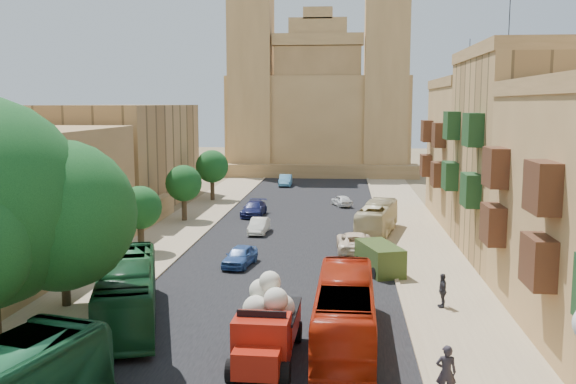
% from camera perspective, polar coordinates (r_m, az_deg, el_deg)
% --- Properties ---
extents(road_surface, '(14.00, 140.00, 0.01)m').
position_cam_1_polar(road_surface, '(49.43, 0.41, -3.96)').
color(road_surface, black).
rests_on(road_surface, ground).
extents(sidewalk_east, '(5.00, 140.00, 0.01)m').
position_cam_1_polar(sidewalk_east, '(49.58, 11.45, -4.08)').
color(sidewalk_east, '#9C8766').
rests_on(sidewalk_east, ground).
extents(sidewalk_west, '(5.00, 140.00, 0.01)m').
position_cam_1_polar(sidewalk_west, '(51.07, -10.29, -3.70)').
color(sidewalk_west, '#9C8766').
rests_on(sidewalk_west, ground).
extents(kerb_east, '(0.25, 140.00, 0.12)m').
position_cam_1_polar(kerb_east, '(49.35, 8.56, -4.00)').
color(kerb_east, '#9C8766').
rests_on(kerb_east, ground).
extents(kerb_west, '(0.25, 140.00, 0.12)m').
position_cam_1_polar(kerb_west, '(50.46, -7.55, -3.72)').
color(kerb_west, '#9C8766').
rests_on(kerb_west, ground).
extents(townhouse_c, '(9.00, 14.00, 17.40)m').
position_cam_1_polar(townhouse_c, '(44.97, 20.61, 3.25)').
color(townhouse_c, tan).
rests_on(townhouse_c, ground).
extents(townhouse_d, '(9.00, 14.00, 15.90)m').
position_cam_1_polar(townhouse_d, '(58.60, 16.94, 3.63)').
color(townhouse_d, '#A77F4B').
rests_on(townhouse_d, ground).
extents(west_wall, '(1.00, 40.00, 1.80)m').
position_cam_1_polar(west_wall, '(42.62, -17.81, -5.03)').
color(west_wall, '#A77F4B').
rests_on(west_wall, ground).
extents(west_building_mid, '(10.00, 22.00, 10.00)m').
position_cam_1_polar(west_building_mid, '(66.18, -14.30, 3.17)').
color(west_building_mid, tan).
rests_on(west_building_mid, ground).
extents(church, '(28.00, 22.50, 36.30)m').
position_cam_1_polar(church, '(96.91, 2.79, 7.49)').
color(church, '#A77F4B').
rests_on(church, ground).
extents(street_tree_a, '(3.28, 3.28, 5.04)m').
position_cam_1_polar(street_tree_a, '(33.96, -19.32, -4.06)').
color(street_tree_a, '#3B2D1D').
rests_on(street_tree_a, ground).
extents(street_tree_b, '(2.97, 2.97, 4.57)m').
position_cam_1_polar(street_tree_b, '(45.02, -13.02, -1.39)').
color(street_tree_b, '#3B2D1D').
rests_on(street_tree_b, ground).
extents(street_tree_c, '(3.16, 3.16, 4.86)m').
position_cam_1_polar(street_tree_c, '(56.40, -9.25, 0.75)').
color(street_tree_c, '#3B2D1D').
rests_on(street_tree_c, ground).
extents(street_tree_d, '(3.45, 3.45, 5.31)m').
position_cam_1_polar(street_tree_d, '(67.99, -6.76, 2.26)').
color(street_tree_d, '#3B2D1D').
rests_on(street_tree_d, ground).
extents(red_truck, '(2.46, 5.92, 3.42)m').
position_cam_1_polar(red_truck, '(25.82, -1.90, -11.66)').
color(red_truck, '#9E190C').
rests_on(red_truck, ground).
extents(olive_pickup, '(2.98, 4.49, 1.71)m').
position_cam_1_polar(olive_pickup, '(39.39, 8.15, -5.87)').
color(olive_pickup, '#34491B').
rests_on(olive_pickup, ground).
extents(bus_green_north, '(5.37, 10.80, 2.94)m').
position_cam_1_polar(bus_green_north, '(31.05, -14.07, -8.58)').
color(bus_green_north, '#144924').
rests_on(bus_green_north, ground).
extents(bus_red_east, '(2.53, 10.19, 2.83)m').
position_cam_1_polar(bus_red_east, '(27.73, 5.09, -10.48)').
color(bus_red_east, red).
rests_on(bus_red_east, ground).
extents(bus_cream_east, '(3.82, 9.11, 2.47)m').
position_cam_1_polar(bus_cream_east, '(50.51, 7.93, -2.36)').
color(bus_cream_east, beige).
rests_on(bus_cream_east, ground).
extents(car_blue_a, '(2.09, 3.96, 1.28)m').
position_cam_1_polar(car_blue_a, '(40.55, -4.29, -5.69)').
color(car_blue_a, '#32599F').
rests_on(car_blue_a, ground).
extents(car_white_a, '(1.39, 3.68, 1.20)m').
position_cam_1_polar(car_white_a, '(50.50, -2.60, -3.02)').
color(car_white_a, white).
rests_on(car_white_a, ground).
extents(car_cream, '(2.55, 5.22, 1.43)m').
position_cam_1_polar(car_cream, '(44.24, 5.93, -4.47)').
color(car_cream, '#FFE5C6').
rests_on(car_cream, ground).
extents(car_dkblue, '(2.10, 4.68, 1.33)m').
position_cam_1_polar(car_dkblue, '(58.26, -3.05, -1.50)').
color(car_dkblue, '#151A4D').
rests_on(car_dkblue, ground).
extents(car_white_b, '(2.44, 3.59, 1.14)m').
position_cam_1_polar(car_white_b, '(63.98, 4.79, -0.76)').
color(car_white_b, white).
rests_on(car_white_b, ground).
extents(car_blue_b, '(1.54, 4.23, 1.38)m').
position_cam_1_polar(car_blue_b, '(79.56, -0.23, 1.05)').
color(car_blue_b, '#4E96BF').
rests_on(car_blue_b, ground).
extents(pedestrian_a, '(0.72, 0.47, 1.96)m').
position_cam_1_polar(pedestrian_a, '(23.48, 13.88, -15.31)').
color(pedestrian_a, '#27222A').
rests_on(pedestrian_a, ground).
extents(pedestrian_c, '(0.51, 1.05, 1.74)m').
position_cam_1_polar(pedestrian_c, '(33.29, 13.56, -8.51)').
color(pedestrian_c, '#33343C').
rests_on(pedestrian_c, ground).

